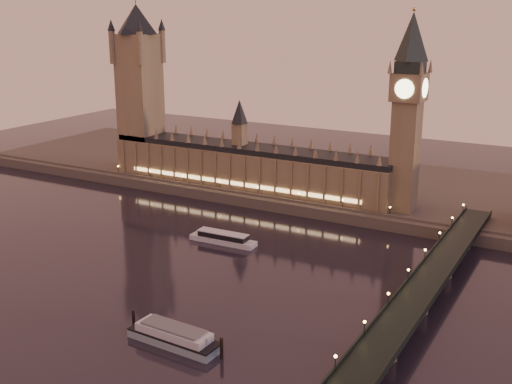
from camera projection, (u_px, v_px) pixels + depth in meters
ground at (187, 281)px, 267.51m from camera, size 700.00×700.00×0.00m
far_embankment at (384, 189)px, 390.88m from camera, size 560.00×130.00×6.00m
palace_of_westminster at (248, 161)px, 381.79m from camera, size 180.00×26.62×52.00m
victoria_tower at (139, 79)px, 407.16m from camera, size 31.68×31.68×118.00m
big_ben at (408, 101)px, 325.86m from camera, size 17.68×17.68×104.00m
westminster_bridge at (403, 319)px, 222.92m from camera, size 13.20×260.00×15.30m
cruise_boat_a at (223, 238)px, 309.93m from camera, size 34.19×8.52×5.43m
moored_barge at (174, 336)px, 216.21m from camera, size 38.96×10.94×7.15m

